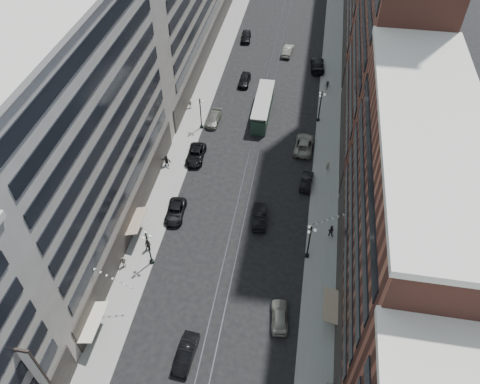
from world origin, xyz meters
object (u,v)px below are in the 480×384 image
Objects in this scene: car_10 at (307,181)px; car_13 at (244,80)px; car_8 at (213,119)px; pedestrian_8 at (328,166)px; lamppost_sw_mid at (201,112)px; pedestrian_7 at (331,231)px; car_14 at (288,50)px; pedestrian_6 at (190,104)px; lamppost_se_mid at (320,105)px; pedestrian_9 at (327,85)px; car_9 at (246,36)px; car_2 at (175,212)px; car_11 at (304,144)px; car_12 at (317,65)px; pedestrian_extra_0 at (123,262)px; car_5 at (186,353)px; pedestrian_2 at (148,245)px; pedestrian_5 at (166,161)px; lamppost_se_far at (309,241)px; car_4 at (280,316)px; car_extra_0 at (259,216)px; car_7 at (196,155)px; lamppost_sw_far at (149,247)px.

car_13 is (-12.79, 24.47, 0.10)m from car_10.
pedestrian_8 reaches higher than car_8.
lamppost_sw_mid is 28.59m from pedestrian_7.
pedestrian_6 reaches higher than car_14.
pedestrian_9 is at bearing 83.55° from lamppost_se_mid.
car_9 is at bearing 98.53° from car_13.
car_9 is at bearing 85.49° from lamppost_sw_mid.
pedestrian_8 is at bearing -22.52° from car_8.
car_2 is 1.05× the size of car_8.
car_11 is 1.22× the size of car_14.
car_12 reaches higher than pedestrian_extra_0.
car_5 is (7.00, -37.89, -2.31)m from lamppost_sw_mid.
pedestrian_5 is (-2.08, 15.48, 0.00)m from pedestrian_2.
lamppost_se_far is 39.69m from car_13.
car_4 is at bearing -81.94° from car_9.
car_2 is 9.89m from pedestrian_extra_0.
car_extra_0 is at bearing -99.86° from pedestrian_9.
car_8 is at bearing 49.03° from lamppost_sw_mid.
pedestrian_2 is 22.84m from pedestrian_7.
car_2 is 11.10m from car_extra_0.
car_4 reaches higher than car_10.
car_9 is 0.80× the size of car_11.
car_9 is at bearing -84.50° from car_4.
car_4 is (-2.40, -37.07, -2.34)m from lamppost_se_mid.
pedestrian_extra_0 is (-20.59, -17.77, 0.25)m from car_10.
car_5 is 14.09m from pedestrian_extra_0.
car_11 is at bearing -80.50° from pedestrian_8.
car_7 is 21.05m from pedestrian_extra_0.
pedestrian_8 is (20.29, -6.77, -2.19)m from lamppost_sw_mid.
pedestrian_8 is at bearing 28.31° from car_2.
car_12 is at bearing 91.27° from lamppost_se_far.
car_8 is 0.81× the size of car_11.
car_5 is 31.13m from car_7.
car_5 is (-9.00, -5.81, 0.02)m from car_4.
lamppost_sw_far is at bearing -99.45° from car_2.
car_14 is 14.09m from pedestrian_9.
car_9 is 0.98× the size of car_14.
car_9 is 40.53m from pedestrian_5.
car_5 is 1.01× the size of car_13.
lamppost_se_far is at bearing -88.35° from pedestrian_9.
lamppost_se_far is at bearing 103.43° from car_14.
car_13 is at bearing 86.20° from pedestrian_2.
car_10 is (-0.91, 12.71, -2.40)m from lamppost_se_far.
car_12 is (18.34, 46.76, -0.17)m from pedestrian_2.
pedestrian_9 reaches higher than pedestrian_8.
lamppost_se_mid is at bearing 79.25° from car_5.
pedestrian_9 reaches higher than car_13.
car_extra_0 is (9.46, -48.49, 0.02)m from car_9.
car_4 is 2.80× the size of pedestrian_6.
car_2 reaches higher than car_8.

